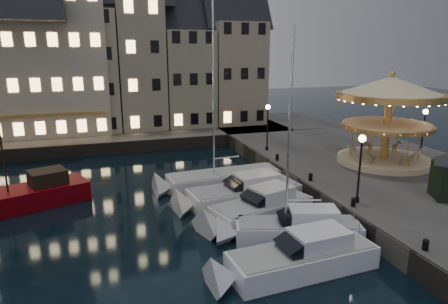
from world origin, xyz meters
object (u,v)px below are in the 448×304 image
object	(u,v)px
streetlamp_d	(424,126)
motorboat_f	(218,180)
motorboat_c	(290,230)
motorboat_d	(256,210)
bollard_c	(311,176)
bollard_a	(426,244)
motorboat_b	(295,260)
streetlamp_c	(268,121)
red_fishing_boat	(29,196)
bollard_b	(354,202)
motorboat_e	(239,194)
carousel	(389,103)
streetlamp_b	(361,159)
bollard_d	(277,157)

from	to	relation	value
streetlamp_d	motorboat_f	xyz separation A→B (m)	(-17.47, 1.71, -3.49)
motorboat_c	motorboat_d	distance (m)	3.28
motorboat_c	bollard_c	bearing A→B (deg)	51.80
streetlamp_d	bollard_a	size ratio (longest dim) A/B	7.32
motorboat_f	streetlamp_d	bearing A→B (deg)	-5.58
streetlamp_d	motorboat_b	distance (m)	20.91
streetlamp_c	motorboat_d	size ratio (longest dim) A/B	0.55
motorboat_f	red_fishing_boat	bearing A→B (deg)	179.03
bollard_b	motorboat_e	distance (m)	7.66
bollard_a	red_fishing_boat	world-z (taller)	red_fishing_boat
motorboat_d	carousel	distance (m)	14.83
bollard_b	red_fishing_boat	distance (m)	21.03
motorboat_b	motorboat_c	size ratio (longest dim) A/B	0.80
streetlamp_b	red_fishing_boat	xyz separation A→B (m)	(-19.38, 8.93, -3.31)
bollard_c	motorboat_f	xyz separation A→B (m)	(-5.57, 4.21, -1.07)
streetlamp_d	motorboat_e	size ratio (longest dim) A/B	0.47
bollard_b	motorboat_d	distance (m)	5.79
bollard_a	bollard_d	xyz separation A→B (m)	(0.00, 16.00, 0.00)
bollard_b	motorboat_c	size ratio (longest dim) A/B	0.05
streetlamp_b	motorboat_e	bearing A→B (deg)	137.97
streetlamp_c	motorboat_c	xyz separation A→B (m)	(-4.96, -14.54, -3.34)
streetlamp_b	bollard_b	distance (m)	2.54
bollard_c	carousel	distance (m)	9.42
motorboat_d	streetlamp_d	bearing A→B (deg)	15.92
bollard_a	bollard_c	world-z (taller)	same
motorboat_b	motorboat_d	size ratio (longest dim) A/B	1.08
bollard_c	motorboat_b	xyz separation A→B (m)	(-5.58, -8.47, -0.96)
bollard_b	bollard_c	world-z (taller)	same
motorboat_b	motorboat_e	bearing A→B (deg)	86.97
streetlamp_c	carousel	xyz separation A→B (m)	(7.35, -6.77, 2.12)
streetlamp_d	motorboat_d	bearing A→B (deg)	-164.08
streetlamp_c	bollard_a	bearing A→B (deg)	-91.76
bollard_c	motorboat_c	xyz separation A→B (m)	(-4.36, -5.54, -0.93)
motorboat_c	carousel	size ratio (longest dim) A/B	1.24
bollard_d	motorboat_e	bearing A→B (deg)	-136.37
bollard_b	streetlamp_b	bearing A→B (deg)	39.81
streetlamp_c	carousel	size ratio (longest dim) A/B	0.50
bollard_b	motorboat_b	bearing A→B (deg)	-148.12
motorboat_c	red_fishing_boat	bearing A→B (deg)	145.32
motorboat_b	carousel	bearing A→B (deg)	38.32
motorboat_b	red_fishing_boat	size ratio (longest dim) A/B	1.00
bollard_d	motorboat_f	size ratio (longest dim) A/B	0.04
streetlamp_b	bollard_a	xyz separation A→B (m)	(-0.60, -6.00, -2.41)
bollard_a	motorboat_e	xyz separation A→B (m)	(-5.10, 11.14, -0.96)
red_fishing_boat	carousel	xyz separation A→B (m)	(26.73, -2.20, 5.44)
motorboat_b	motorboat_f	xyz separation A→B (m)	(0.01, 12.68, -0.11)
streetlamp_c	carousel	distance (m)	10.22
streetlamp_d	motorboat_c	world-z (taller)	motorboat_c
bollard_d	bollard_a	bearing A→B (deg)	-90.00
motorboat_c	carousel	bearing A→B (deg)	32.25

